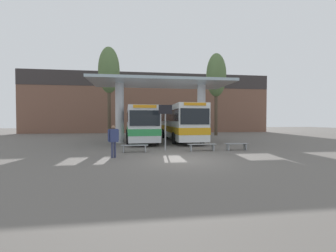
{
  "coord_description": "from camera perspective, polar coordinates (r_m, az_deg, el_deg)",
  "views": [
    {
      "loc": [
        -2.32,
        -11.15,
        2.03
      ],
      "look_at": [
        0.0,
        5.29,
        1.6
      ],
      "focal_mm": 24.0,
      "sensor_mm": 36.0,
      "label": 1
    }
  ],
  "objects": [
    {
      "name": "waiting_bench_near_pillar",
      "position": [
        14.46,
        -8.49,
        -5.24
      ],
      "size": [
        1.71,
        0.44,
        0.46
      ],
      "color": "gray",
      "rests_on": "ground_plane"
    },
    {
      "name": "station_canopy",
      "position": [
        21.07,
        -1.66,
        8.82
      ],
      "size": [
        12.65,
        5.49,
        5.62
      ],
      "color": "silver",
      "rests_on": "ground_plane"
    },
    {
      "name": "poplar_tree_behind_left",
      "position": [
        29.69,
        -14.77,
        13.31
      ],
      "size": [
        2.62,
        2.62,
        11.16
      ],
      "color": "#473A2B",
      "rests_on": "ground_plane"
    },
    {
      "name": "ground_plane",
      "position": [
        11.57,
        3.7,
        -8.63
      ],
      "size": [
        100.0,
        100.0,
        0.0
      ],
      "primitive_type": "plane",
      "color": "#605B56"
    },
    {
      "name": "townhouse_backdrop",
      "position": [
        36.59,
        -4.39,
        7.14
      ],
      "size": [
        40.0,
        0.58,
        9.67
      ],
      "color": "brown",
      "rests_on": "ground_plane"
    },
    {
      "name": "waiting_bench_mid_platform",
      "position": [
        15.08,
        8.62,
        -4.94
      ],
      "size": [
        1.9,
        0.44,
        0.46
      ],
      "color": "gray",
      "rests_on": "ground_plane"
    },
    {
      "name": "poplar_tree_behind_right",
      "position": [
        31.2,
        12.14,
        12.29
      ],
      "size": [
        2.62,
        2.62,
        10.91
      ],
      "color": "#473A2B",
      "rests_on": "ground_plane"
    },
    {
      "name": "transit_bus_left_bay",
      "position": [
        22.46,
        -7.16,
        0.84
      ],
      "size": [
        3.1,
        11.91,
        3.19
      ],
      "rotation": [
        0.0,
        0.0,
        3.19
      ],
      "color": "silver",
      "rests_on": "ground_plane"
    },
    {
      "name": "info_sign_platform",
      "position": [
        15.0,
        -0.68,
        2.03
      ],
      "size": [
        0.9,
        0.09,
        3.05
      ],
      "color": "gray",
      "rests_on": "ground_plane"
    },
    {
      "name": "waiting_bench_far_platform",
      "position": [
        15.94,
        16.99,
        -4.68
      ],
      "size": [
        1.55,
        0.44,
        0.46
      ],
      "color": "gray",
      "rests_on": "ground_plane"
    },
    {
      "name": "transit_bus_center_bay",
      "position": [
        22.55,
        3.02,
        1.12
      ],
      "size": [
        2.83,
        11.33,
        3.39
      ],
      "rotation": [
        0.0,
        0.0,
        3.15
      ],
      "color": "white",
      "rests_on": "ground_plane"
    },
    {
      "name": "pedestrian_waiting",
      "position": [
        12.49,
        -13.69,
        -2.97
      ],
      "size": [
        0.6,
        0.46,
        1.76
      ],
      "rotation": [
        0.0,
        0.0,
        0.56
      ],
      "color": "#333856",
      "rests_on": "ground_plane"
    }
  ]
}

